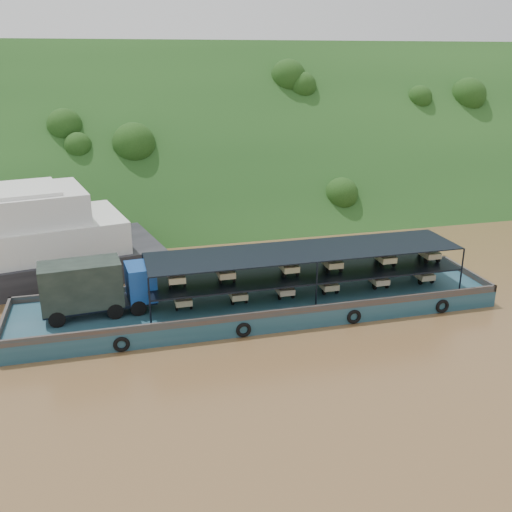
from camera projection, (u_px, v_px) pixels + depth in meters
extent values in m
plane|color=brown|center=(292.00, 306.00, 43.08)|extent=(160.00, 160.00, 0.00)
cube|color=#153513|center=(208.00, 198.00, 75.93)|extent=(140.00, 39.60, 39.60)
cube|color=#143B47|center=(259.00, 305.00, 41.85)|extent=(35.00, 7.00, 1.20)
cube|color=#592D19|center=(248.00, 278.00, 44.67)|extent=(35.00, 0.20, 0.50)
cube|color=#592D19|center=(272.00, 314.00, 38.47)|extent=(35.00, 0.20, 0.50)
cube|color=#592D19|center=(468.00, 273.00, 45.75)|extent=(0.20, 7.00, 0.50)
cube|color=#592D19|center=(3.00, 321.00, 37.39)|extent=(0.20, 7.00, 0.50)
torus|color=black|center=(122.00, 344.00, 36.23)|extent=(1.06, 0.26, 1.06)
torus|color=black|center=(244.00, 330.00, 38.15)|extent=(1.06, 0.26, 1.06)
torus|color=black|center=(354.00, 317.00, 40.07)|extent=(1.06, 0.26, 1.06)
torus|color=black|center=(442.00, 306.00, 41.76)|extent=(1.06, 0.26, 1.06)
cylinder|color=black|center=(57.00, 319.00, 36.99)|extent=(1.12, 0.48, 1.09)
cylinder|color=black|center=(56.00, 305.00, 39.03)|extent=(1.12, 0.48, 1.09)
cylinder|color=black|center=(115.00, 311.00, 38.17)|extent=(1.12, 0.48, 1.09)
cylinder|color=black|center=(111.00, 298.00, 40.21)|extent=(1.12, 0.48, 1.09)
cylinder|color=black|center=(138.00, 308.00, 38.66)|extent=(1.12, 0.48, 1.09)
cylinder|color=black|center=(133.00, 295.00, 40.70)|extent=(1.12, 0.48, 1.09)
cube|color=black|center=(100.00, 304.00, 38.86)|extent=(7.61, 3.04, 0.22)
cube|color=navy|center=(141.00, 282.00, 39.35)|extent=(2.08, 2.77, 2.40)
cube|color=black|center=(154.00, 274.00, 39.50)|extent=(0.25, 2.18, 0.98)
cube|color=black|center=(81.00, 284.00, 37.98)|extent=(5.45, 3.07, 3.06)
cube|color=black|center=(305.00, 272.00, 41.95)|extent=(23.00, 5.00, 0.12)
cube|color=black|center=(305.00, 251.00, 41.40)|extent=(23.00, 5.00, 0.08)
cylinder|color=black|center=(150.00, 302.00, 36.90)|extent=(0.12, 0.12, 3.30)
cylinder|color=black|center=(144.00, 275.00, 41.47)|extent=(0.12, 0.12, 3.30)
cylinder|color=black|center=(317.00, 285.00, 39.67)|extent=(0.12, 0.12, 3.30)
cylinder|color=black|center=(294.00, 261.00, 44.23)|extent=(0.12, 0.12, 3.30)
cylinder|color=black|center=(462.00, 270.00, 42.43)|extent=(0.12, 0.12, 3.30)
cylinder|color=black|center=(426.00, 249.00, 46.99)|extent=(0.12, 0.12, 3.30)
cylinder|color=black|center=(180.00, 296.00, 41.18)|extent=(0.12, 0.52, 0.52)
cylinder|color=black|center=(177.00, 307.00, 39.42)|extent=(0.14, 0.52, 0.52)
cylinder|color=black|center=(191.00, 306.00, 39.66)|extent=(0.14, 0.52, 0.52)
cube|color=#C3B88A|center=(183.00, 300.00, 39.75)|extent=(1.15, 1.50, 0.44)
cube|color=red|center=(181.00, 291.00, 40.74)|extent=(0.55, 0.80, 0.80)
cube|color=red|center=(181.00, 286.00, 40.39)|extent=(0.50, 0.10, 0.10)
cylinder|color=black|center=(234.00, 291.00, 42.13)|extent=(0.12, 0.52, 0.52)
cylinder|color=black|center=(232.00, 301.00, 40.37)|extent=(0.14, 0.52, 0.52)
cylinder|color=black|center=(246.00, 300.00, 40.61)|extent=(0.14, 0.52, 0.52)
cube|color=#C9BF8E|center=(238.00, 294.00, 40.70)|extent=(1.15, 1.50, 0.44)
cube|color=#AB190B|center=(234.00, 286.00, 41.69)|extent=(0.55, 0.80, 0.80)
cube|color=#AB190B|center=(235.00, 281.00, 41.34)|extent=(0.50, 0.10, 0.10)
cylinder|color=black|center=(279.00, 286.00, 42.97)|extent=(0.12, 0.52, 0.52)
cylinder|color=black|center=(280.00, 296.00, 41.21)|extent=(0.14, 0.52, 0.52)
cylinder|color=black|center=(293.00, 295.00, 41.45)|extent=(0.14, 0.52, 0.52)
cube|color=beige|center=(285.00, 289.00, 41.54)|extent=(1.15, 1.50, 0.44)
cube|color=#B60C1A|center=(280.00, 282.00, 42.53)|extent=(0.55, 0.80, 0.80)
cube|color=#B60C1A|center=(281.00, 276.00, 42.18)|extent=(0.50, 0.10, 0.10)
cylinder|color=black|center=(321.00, 282.00, 43.80)|extent=(0.12, 0.52, 0.52)
cylinder|color=black|center=(324.00, 292.00, 42.03)|extent=(0.14, 0.52, 0.52)
cylinder|color=black|center=(336.00, 290.00, 42.27)|extent=(0.14, 0.52, 0.52)
cube|color=beige|center=(329.00, 285.00, 42.36)|extent=(1.15, 1.50, 0.44)
cube|color=#B80C1D|center=(323.00, 277.00, 43.35)|extent=(0.55, 0.80, 0.80)
cube|color=#B80C1D|center=(324.00, 272.00, 43.00)|extent=(0.50, 0.10, 0.10)
cylinder|color=black|center=(370.00, 277.00, 44.78)|extent=(0.12, 0.52, 0.52)
cylinder|color=black|center=(375.00, 286.00, 43.02)|extent=(0.14, 0.52, 0.52)
cylinder|color=black|center=(387.00, 285.00, 43.26)|extent=(0.14, 0.52, 0.52)
cube|color=beige|center=(379.00, 280.00, 43.34)|extent=(1.15, 1.50, 0.44)
cube|color=red|center=(372.00, 272.00, 44.33)|extent=(0.55, 0.80, 0.80)
cube|color=red|center=(374.00, 267.00, 43.98)|extent=(0.50, 0.10, 0.10)
cylinder|color=black|center=(414.00, 273.00, 45.70)|extent=(0.12, 0.52, 0.52)
cylinder|color=black|center=(420.00, 281.00, 43.94)|extent=(0.14, 0.52, 0.52)
cylinder|color=black|center=(432.00, 280.00, 44.18)|extent=(0.14, 0.52, 0.52)
cube|color=beige|center=(424.00, 275.00, 44.27)|extent=(1.15, 1.50, 0.44)
cube|color=red|center=(417.00, 268.00, 45.26)|extent=(0.55, 0.80, 0.80)
cube|color=red|center=(419.00, 263.00, 44.91)|extent=(0.50, 0.10, 0.10)
cylinder|color=black|center=(174.00, 275.00, 40.52)|extent=(0.12, 0.52, 0.52)
cylinder|color=black|center=(170.00, 285.00, 38.76)|extent=(0.14, 0.52, 0.52)
cylinder|color=black|center=(184.00, 283.00, 39.00)|extent=(0.14, 0.52, 0.52)
cube|color=beige|center=(176.00, 278.00, 39.08)|extent=(1.15, 1.50, 0.44)
cube|color=red|center=(174.00, 269.00, 40.07)|extent=(0.55, 0.80, 0.80)
cube|color=red|center=(174.00, 264.00, 39.73)|extent=(0.50, 0.10, 0.10)
cylinder|color=black|center=(222.00, 270.00, 41.36)|extent=(0.12, 0.52, 0.52)
cylinder|color=black|center=(220.00, 280.00, 39.59)|extent=(0.14, 0.52, 0.52)
cylinder|color=black|center=(234.00, 279.00, 39.83)|extent=(0.14, 0.52, 0.52)
cube|color=tan|center=(226.00, 273.00, 39.92)|extent=(1.15, 1.50, 0.44)
cube|color=#1C2DA8|center=(223.00, 265.00, 40.91)|extent=(0.55, 0.80, 0.80)
cube|color=#1C2DA8|center=(223.00, 259.00, 40.56)|extent=(0.50, 0.10, 0.10)
cylinder|color=black|center=(283.00, 265.00, 42.48)|extent=(0.12, 0.52, 0.52)
cylinder|color=black|center=(284.00, 274.00, 40.72)|extent=(0.14, 0.52, 0.52)
cylinder|color=black|center=(297.00, 272.00, 40.96)|extent=(0.14, 0.52, 0.52)
cube|color=#C7C18C|center=(289.00, 267.00, 41.04)|extent=(1.15, 1.50, 0.44)
cube|color=red|center=(285.00, 259.00, 42.03)|extent=(0.55, 0.80, 0.80)
cube|color=red|center=(285.00, 254.00, 41.68)|extent=(0.50, 0.10, 0.10)
cylinder|color=black|center=(325.00, 261.00, 43.28)|extent=(0.12, 0.52, 0.52)
cylinder|color=black|center=(328.00, 270.00, 41.52)|extent=(0.14, 0.52, 0.52)
cylinder|color=black|center=(341.00, 268.00, 41.76)|extent=(0.14, 0.52, 0.52)
cube|color=tan|center=(333.00, 263.00, 41.85)|extent=(1.15, 1.50, 0.44)
cube|color=beige|center=(327.00, 256.00, 42.84)|extent=(0.55, 0.80, 0.80)
cube|color=beige|center=(328.00, 250.00, 42.49)|extent=(0.50, 0.10, 0.10)
cylinder|color=black|center=(377.00, 256.00, 44.31)|extent=(0.12, 0.52, 0.52)
cylinder|color=black|center=(381.00, 264.00, 42.55)|extent=(0.14, 0.52, 0.52)
cylinder|color=black|center=(394.00, 263.00, 42.79)|extent=(0.14, 0.52, 0.52)
cube|color=beige|center=(386.00, 258.00, 42.88)|extent=(1.15, 1.50, 0.44)
cube|color=#B10B1E|center=(379.00, 251.00, 43.87)|extent=(0.55, 0.80, 0.80)
cube|color=#B10B1E|center=(381.00, 246.00, 43.52)|extent=(0.50, 0.10, 0.10)
cylinder|color=black|center=(420.00, 252.00, 45.21)|extent=(0.12, 0.52, 0.52)
cylinder|color=black|center=(426.00, 260.00, 43.45)|extent=(0.14, 0.52, 0.52)
cylinder|color=black|center=(438.00, 259.00, 43.69)|extent=(0.14, 0.52, 0.52)
cube|color=#C4B68A|center=(430.00, 254.00, 43.77)|extent=(1.15, 1.50, 0.44)
cube|color=beige|center=(422.00, 247.00, 44.76)|extent=(0.55, 0.80, 0.80)
cube|color=beige|center=(424.00, 242.00, 44.42)|extent=(0.50, 0.10, 0.10)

